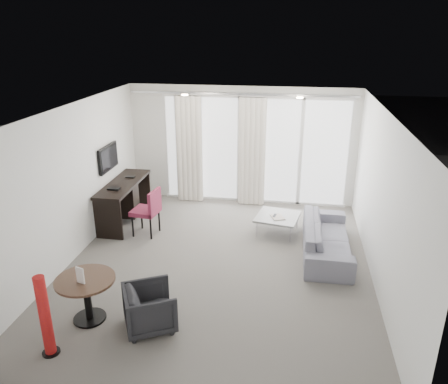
% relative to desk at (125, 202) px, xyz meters
% --- Properties ---
extents(floor, '(5.00, 6.00, 0.00)m').
position_rel_desk_xyz_m(floor, '(2.20, -1.47, -0.42)').
color(floor, '#625E58').
rests_on(floor, ground).
extents(ceiling, '(5.00, 6.00, 0.00)m').
position_rel_desk_xyz_m(ceiling, '(2.20, -1.47, 2.18)').
color(ceiling, white).
rests_on(ceiling, ground).
extents(wall_left, '(0.00, 6.00, 2.60)m').
position_rel_desk_xyz_m(wall_left, '(-0.30, -1.47, 0.88)').
color(wall_left, silver).
rests_on(wall_left, ground).
extents(wall_right, '(0.00, 6.00, 2.60)m').
position_rel_desk_xyz_m(wall_right, '(4.70, -1.47, 0.88)').
color(wall_right, silver).
rests_on(wall_right, ground).
extents(wall_front, '(5.00, 0.00, 2.60)m').
position_rel_desk_xyz_m(wall_front, '(2.20, -4.47, 0.88)').
color(wall_front, silver).
rests_on(wall_front, ground).
extents(window_panel, '(4.00, 0.02, 2.38)m').
position_rel_desk_xyz_m(window_panel, '(2.50, 1.52, 0.78)').
color(window_panel, white).
rests_on(window_panel, ground).
extents(window_frame, '(4.10, 0.06, 2.44)m').
position_rel_desk_xyz_m(window_frame, '(2.50, 1.50, 0.78)').
color(window_frame, white).
rests_on(window_frame, ground).
extents(curtain_left, '(0.60, 0.20, 2.38)m').
position_rel_desk_xyz_m(curtain_left, '(1.05, 1.35, 0.78)').
color(curtain_left, silver).
rests_on(curtain_left, ground).
extents(curtain_right, '(0.60, 0.20, 2.38)m').
position_rel_desk_xyz_m(curtain_right, '(2.45, 1.35, 0.78)').
color(curtain_right, silver).
rests_on(curtain_right, ground).
extents(curtain_track, '(4.80, 0.04, 0.04)m').
position_rel_desk_xyz_m(curtain_track, '(2.20, 1.35, 2.03)').
color(curtain_track, '#B2B2B7').
rests_on(curtain_track, ceiling).
extents(downlight_a, '(0.12, 0.12, 0.02)m').
position_rel_desk_xyz_m(downlight_a, '(1.30, 0.13, 2.17)').
color(downlight_a, '#FFE0B2').
rests_on(downlight_a, ceiling).
extents(downlight_b, '(0.12, 0.12, 0.02)m').
position_rel_desk_xyz_m(downlight_b, '(3.40, 0.13, 2.17)').
color(downlight_b, '#FFE0B2').
rests_on(downlight_b, ceiling).
extents(desk, '(0.56, 1.78, 0.83)m').
position_rel_desk_xyz_m(desk, '(0.00, 0.00, 0.00)').
color(desk, black).
rests_on(desk, floor).
extents(tv, '(0.05, 0.80, 0.50)m').
position_rel_desk_xyz_m(tv, '(-0.25, -0.02, 0.93)').
color(tv, black).
rests_on(tv, wall_left).
extents(desk_chair, '(0.56, 0.53, 0.92)m').
position_rel_desk_xyz_m(desk_chair, '(0.62, -0.51, 0.04)').
color(desk_chair, maroon).
rests_on(desk_chair, floor).
extents(round_table, '(0.82, 0.82, 0.64)m').
position_rel_desk_xyz_m(round_table, '(0.70, -3.17, -0.10)').
color(round_table, '#452E20').
rests_on(round_table, floor).
extents(menu_card, '(0.12, 0.06, 0.23)m').
position_rel_desk_xyz_m(menu_card, '(0.70, -3.27, 0.30)').
color(menu_card, white).
rests_on(menu_card, round_table).
extents(red_lamp, '(0.27, 0.27, 1.09)m').
position_rel_desk_xyz_m(red_lamp, '(0.53, -3.88, 0.13)').
color(red_lamp, '#A01515').
rests_on(red_lamp, floor).
extents(tub_armchair, '(0.87, 0.87, 0.60)m').
position_rel_desk_xyz_m(tub_armchair, '(1.59, -3.20, -0.12)').
color(tub_armchair, black).
rests_on(tub_armchair, floor).
extents(coffee_table, '(0.91, 0.91, 0.35)m').
position_rel_desk_xyz_m(coffee_table, '(3.12, -0.04, -0.24)').
color(coffee_table, gray).
rests_on(coffee_table, floor).
extents(remote, '(0.09, 0.18, 0.02)m').
position_rel_desk_xyz_m(remote, '(3.06, -0.07, -0.06)').
color(remote, black).
rests_on(remote, coffee_table).
extents(magazine, '(0.29, 0.32, 0.01)m').
position_rel_desk_xyz_m(magazine, '(3.12, -0.12, -0.06)').
color(magazine, gray).
rests_on(magazine, coffee_table).
extents(sofa, '(0.79, 2.03, 0.59)m').
position_rel_desk_xyz_m(sofa, '(4.01, -0.74, -0.12)').
color(sofa, slate).
rests_on(sofa, floor).
extents(terrace_slab, '(5.60, 3.00, 0.12)m').
position_rel_desk_xyz_m(terrace_slab, '(2.50, 3.03, -0.48)').
color(terrace_slab, '#4D4D50').
rests_on(terrace_slab, ground).
extents(rattan_chair_a, '(0.64, 0.64, 0.76)m').
position_rel_desk_xyz_m(rattan_chair_a, '(2.98, 2.64, -0.04)').
color(rattan_chair_a, '#503823').
rests_on(rattan_chair_a, terrace_slab).
extents(rattan_chair_b, '(0.70, 0.70, 0.92)m').
position_rel_desk_xyz_m(rattan_chair_b, '(4.36, 3.67, 0.04)').
color(rattan_chair_b, '#503823').
rests_on(rattan_chair_b, terrace_slab).
extents(rattan_table, '(0.59, 0.59, 0.45)m').
position_rel_desk_xyz_m(rattan_table, '(3.24, 2.40, -0.19)').
color(rattan_table, '#503823').
rests_on(rattan_table, terrace_slab).
extents(balustrade, '(5.50, 0.06, 1.05)m').
position_rel_desk_xyz_m(balustrade, '(2.50, 4.48, 0.08)').
color(balustrade, '#B2B2B7').
rests_on(balustrade, terrace_slab).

